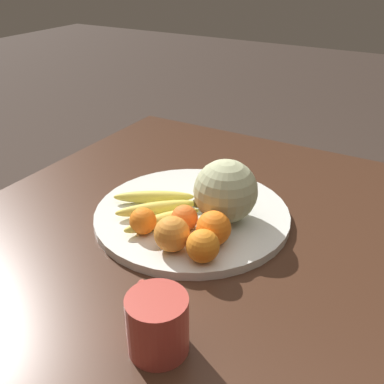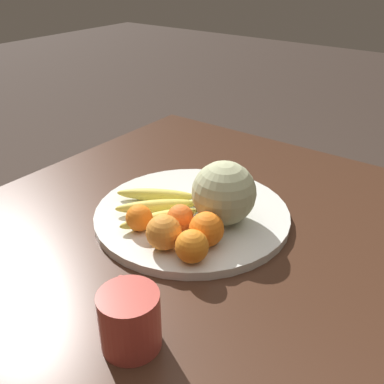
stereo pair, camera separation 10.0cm
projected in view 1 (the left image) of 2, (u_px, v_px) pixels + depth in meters
name	position (u px, v px, depth m)	size (l,w,h in m)	color
kitchen_table	(194.00, 273.00, 1.01)	(1.23, 1.09, 0.73)	#3D2316
fruit_bowl	(192.00, 214.00, 1.03)	(0.45, 0.45, 0.02)	silver
melon	(226.00, 191.00, 0.97)	(0.14, 0.14, 0.14)	#B2B789
banana_bunch	(159.00, 208.00, 1.01)	(0.22, 0.22, 0.03)	#473819
orange_front_left	(172.00, 234.00, 0.88)	(0.07, 0.07, 0.07)	orange
orange_front_right	(214.00, 228.00, 0.90)	(0.07, 0.07, 0.07)	orange
orange_mid_center	(143.00, 221.00, 0.94)	(0.06, 0.06, 0.06)	orange
orange_back_left	(184.00, 218.00, 0.95)	(0.06, 0.06, 0.06)	orange
orange_back_right	(203.00, 246.00, 0.85)	(0.07, 0.07, 0.07)	orange
produce_tag	(191.00, 224.00, 0.98)	(0.07, 0.07, 0.00)	white
ceramic_mug	(157.00, 323.00, 0.68)	(0.10, 0.12, 0.10)	#B74238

